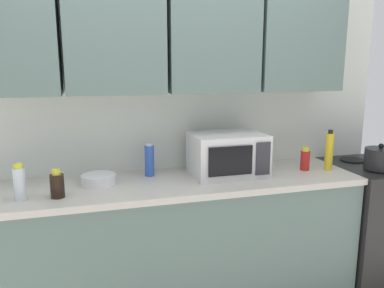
{
  "coord_description": "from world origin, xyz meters",
  "views": [
    {
      "loc": [
        -0.51,
        -2.62,
        1.63
      ],
      "look_at": [
        0.16,
        -0.25,
        1.12
      ],
      "focal_mm": 36.21,
      "sensor_mm": 36.0,
      "label": 1
    }
  ],
  "objects_px": {
    "bottle_blue_cleaner": "(149,160)",
    "bottle_clear_tall": "(20,183)",
    "bowl_ceramic_small": "(99,180)",
    "bottle_yellow_mustard": "(329,151)",
    "kettle": "(380,159)",
    "microwave": "(227,154)",
    "stove_range": "(378,220)",
    "bottle_soy_dark": "(57,185)",
    "bottle_red_sauce": "(305,159)"
  },
  "relations": [
    {
      "from": "microwave",
      "to": "bowl_ceramic_small",
      "type": "relative_size",
      "value": 2.26
    },
    {
      "from": "kettle",
      "to": "bowl_ceramic_small",
      "type": "xyz_separation_m",
      "value": [
        -1.9,
        0.2,
        -0.05
      ]
    },
    {
      "from": "bottle_blue_cleaner",
      "to": "bottle_clear_tall",
      "type": "distance_m",
      "value": 0.81
    },
    {
      "from": "kettle",
      "to": "bottle_soy_dark",
      "type": "height_order",
      "value": "kettle"
    },
    {
      "from": "bottle_yellow_mustard",
      "to": "bowl_ceramic_small",
      "type": "distance_m",
      "value": 1.57
    },
    {
      "from": "kettle",
      "to": "bottle_red_sauce",
      "type": "distance_m",
      "value": 0.52
    },
    {
      "from": "bottle_blue_cleaner",
      "to": "bowl_ceramic_small",
      "type": "bearing_deg",
      "value": -162.8
    },
    {
      "from": "kettle",
      "to": "bottle_blue_cleaner",
      "type": "distance_m",
      "value": 1.6
    },
    {
      "from": "bottle_blue_cleaner",
      "to": "bowl_ceramic_small",
      "type": "relative_size",
      "value": 1.05
    },
    {
      "from": "bowl_ceramic_small",
      "to": "bottle_yellow_mustard",
      "type": "bearing_deg",
      "value": -3.29
    },
    {
      "from": "bottle_yellow_mustard",
      "to": "stove_range",
      "type": "bearing_deg",
      "value": 3.37
    },
    {
      "from": "bottle_clear_tall",
      "to": "stove_range",
      "type": "bearing_deg",
      "value": 2.53
    },
    {
      "from": "stove_range",
      "to": "bottle_blue_cleaner",
      "type": "xyz_separation_m",
      "value": [
        -1.74,
        0.16,
        0.56
      ]
    },
    {
      "from": "bottle_soy_dark",
      "to": "bottle_red_sauce",
      "type": "xyz_separation_m",
      "value": [
        1.64,
        0.13,
        0.0
      ]
    },
    {
      "from": "bottle_blue_cleaner",
      "to": "bottle_clear_tall",
      "type": "bearing_deg",
      "value": -160.1
    },
    {
      "from": "bottle_soy_dark",
      "to": "bottle_yellow_mustard",
      "type": "distance_m",
      "value": 1.8
    },
    {
      "from": "bottle_blue_cleaner",
      "to": "bottle_clear_tall",
      "type": "xyz_separation_m",
      "value": [
        -0.76,
        -0.27,
        -0.01
      ]
    },
    {
      "from": "bottle_red_sauce",
      "to": "bottle_soy_dark",
      "type": "bearing_deg",
      "value": -175.37
    },
    {
      "from": "bottle_clear_tall",
      "to": "microwave",
      "type": "bearing_deg",
      "value": 7.6
    },
    {
      "from": "kettle",
      "to": "bottle_soy_dark",
      "type": "xyz_separation_m",
      "value": [
        -2.13,
        0.02,
        -0.01
      ]
    },
    {
      "from": "kettle",
      "to": "microwave",
      "type": "distance_m",
      "value": 1.08
    },
    {
      "from": "stove_range",
      "to": "kettle",
      "type": "xyz_separation_m",
      "value": [
        -0.17,
        -0.14,
        0.53
      ]
    },
    {
      "from": "bottle_soy_dark",
      "to": "bottle_red_sauce",
      "type": "bearing_deg",
      "value": 4.63
    },
    {
      "from": "bottle_red_sauce",
      "to": "bottle_clear_tall",
      "type": "distance_m",
      "value": 1.83
    },
    {
      "from": "stove_range",
      "to": "bottle_blue_cleaner",
      "type": "bearing_deg",
      "value": 174.6
    },
    {
      "from": "stove_range",
      "to": "microwave",
      "type": "xyz_separation_m",
      "value": [
        -1.23,
        0.06,
        0.59
      ]
    },
    {
      "from": "microwave",
      "to": "bottle_yellow_mustard",
      "type": "relative_size",
      "value": 1.68
    },
    {
      "from": "bottle_clear_tall",
      "to": "bowl_ceramic_small",
      "type": "height_order",
      "value": "bottle_clear_tall"
    },
    {
      "from": "stove_range",
      "to": "bottle_soy_dark",
      "type": "height_order",
      "value": "bottle_soy_dark"
    },
    {
      "from": "microwave",
      "to": "bottle_clear_tall",
      "type": "distance_m",
      "value": 1.28
    },
    {
      "from": "bottle_soy_dark",
      "to": "bottle_blue_cleaner",
      "type": "distance_m",
      "value": 0.63
    },
    {
      "from": "bowl_ceramic_small",
      "to": "stove_range",
      "type": "bearing_deg",
      "value": -1.67
    },
    {
      "from": "bottle_yellow_mustard",
      "to": "bottle_clear_tall",
      "type": "distance_m",
      "value": 1.99
    },
    {
      "from": "bottle_clear_tall",
      "to": "bowl_ceramic_small",
      "type": "relative_size",
      "value": 0.97
    },
    {
      "from": "stove_range",
      "to": "bottle_soy_dark",
      "type": "distance_m",
      "value": 2.36
    },
    {
      "from": "stove_range",
      "to": "bottle_red_sauce",
      "type": "distance_m",
      "value": 0.85
    },
    {
      "from": "kettle",
      "to": "stove_range",
      "type": "bearing_deg",
      "value": 39.47
    },
    {
      "from": "bottle_clear_tall",
      "to": "bottle_blue_cleaner",
      "type": "bearing_deg",
      "value": 19.9
    },
    {
      "from": "stove_range",
      "to": "bowl_ceramic_small",
      "type": "bearing_deg",
      "value": 178.33
    },
    {
      "from": "bottle_soy_dark",
      "to": "bowl_ceramic_small",
      "type": "distance_m",
      "value": 0.3
    },
    {
      "from": "bottle_soy_dark",
      "to": "bottle_blue_cleaner",
      "type": "bearing_deg",
      "value": 26.69
    },
    {
      "from": "stove_range",
      "to": "bowl_ceramic_small",
      "type": "relative_size",
      "value": 4.29
    },
    {
      "from": "kettle",
      "to": "microwave",
      "type": "height_order",
      "value": "microwave"
    },
    {
      "from": "microwave",
      "to": "bottle_red_sauce",
      "type": "relative_size",
      "value": 2.93
    },
    {
      "from": "stove_range",
      "to": "bottle_blue_cleaner",
      "type": "height_order",
      "value": "bottle_blue_cleaner"
    },
    {
      "from": "bottle_yellow_mustard",
      "to": "bowl_ceramic_small",
      "type": "xyz_separation_m",
      "value": [
        -1.57,
        0.09,
        -0.1
      ]
    },
    {
      "from": "kettle",
      "to": "bottle_yellow_mustard",
      "type": "bearing_deg",
      "value": 161.73
    },
    {
      "from": "bottle_yellow_mustard",
      "to": "bowl_ceramic_small",
      "type": "bearing_deg",
      "value": 176.71
    },
    {
      "from": "bowl_ceramic_small",
      "to": "bottle_blue_cleaner",
      "type": "bearing_deg",
      "value": 17.2
    },
    {
      "from": "bottle_yellow_mustard",
      "to": "bottle_blue_cleaner",
      "type": "height_order",
      "value": "bottle_yellow_mustard"
    }
  ]
}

